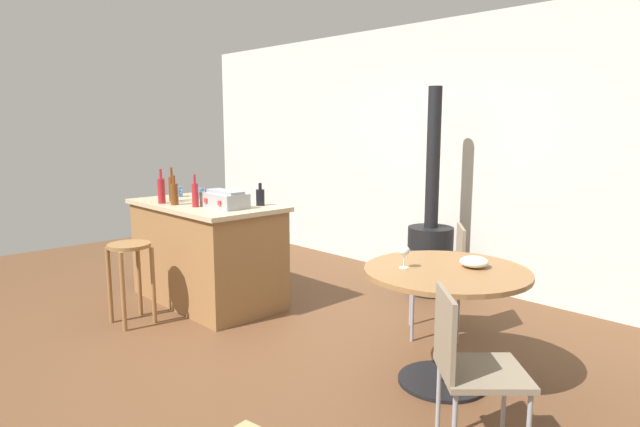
{
  "coord_description": "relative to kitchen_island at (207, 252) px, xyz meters",
  "views": [
    {
      "loc": [
        3.25,
        -2.33,
        1.65
      ],
      "look_at": [
        0.36,
        0.42,
        0.99
      ],
      "focal_mm": 30.56,
      "sensor_mm": 36.0,
      "label": 1
    }
  ],
  "objects": [
    {
      "name": "ground_plane",
      "position": [
        1.07,
        -0.33,
        -0.47
      ],
      "size": [
        8.8,
        8.8,
        0.0
      ],
      "primitive_type": "plane",
      "color": "brown"
    },
    {
      "name": "back_wall",
      "position": [
        1.07,
        2.23,
        0.88
      ],
      "size": [
        8.0,
        0.1,
        2.7
      ],
      "primitive_type": "cube",
      "color": "beige",
      "rests_on": "ground_plane"
    },
    {
      "name": "kitchen_island",
      "position": [
        0.0,
        0.0,
        0.0
      ],
      "size": [
        1.53,
        0.84,
        0.93
      ],
      "color": "olive",
      "rests_on": "ground_plane"
    },
    {
      "name": "wooden_stool",
      "position": [
        0.08,
        -0.78,
        0.03
      ],
      "size": [
        0.35,
        0.35,
        0.68
      ],
      "color": "olive",
      "rests_on": "ground_plane"
    },
    {
      "name": "dining_table",
      "position": [
        2.48,
        0.19,
        0.11
      ],
      "size": [
        1.03,
        1.03,
        0.76
      ],
      "color": "black",
      "rests_on": "ground_plane"
    },
    {
      "name": "folding_chair_near",
      "position": [
        3.03,
        -0.44,
        0.05
      ],
      "size": [
        0.57,
        0.57,
        0.87
      ],
      "color": "#7F705B",
      "rests_on": "ground_plane"
    },
    {
      "name": "folding_chair_far",
      "position": [
        2.01,
        0.88,
        0.05
      ],
      "size": [
        0.56,
        0.56,
        0.88
      ],
      "color": "#7F705B",
      "rests_on": "ground_plane"
    },
    {
      "name": "wood_stove",
      "position": [
        1.31,
        1.7,
        0.02
      ],
      "size": [
        0.44,
        0.45,
        2.0
      ],
      "color": "black",
      "rests_on": "ground_plane"
    },
    {
      "name": "toolbox",
      "position": [
        0.37,
        -0.03,
        0.54
      ],
      "size": [
        0.43,
        0.25,
        0.15
      ],
      "color": "gray",
      "rests_on": "kitchen_island"
    },
    {
      "name": "bottle_0",
      "position": [
        0.16,
        -0.2,
        0.58
      ],
      "size": [
        0.06,
        0.06,
        0.29
      ],
      "color": "maroon",
      "rests_on": "kitchen_island"
    },
    {
      "name": "bottle_1",
      "position": [
        -0.31,
        -0.16,
        0.59
      ],
      "size": [
        0.06,
        0.06,
        0.32
      ],
      "color": "#603314",
      "rests_on": "kitchen_island"
    },
    {
      "name": "bottle_2",
      "position": [
        0.49,
        0.26,
        0.54
      ],
      "size": [
        0.08,
        0.08,
        0.2
      ],
      "color": "black",
      "rests_on": "kitchen_island"
    },
    {
      "name": "bottle_3",
      "position": [
        -0.24,
        -0.31,
        0.59
      ],
      "size": [
        0.07,
        0.07,
        0.31
      ],
      "color": "maroon",
      "rests_on": "kitchen_island"
    },
    {
      "name": "bottle_4",
      "position": [
        -0.08,
        -0.27,
        0.57
      ],
      "size": [
        0.07,
        0.07,
        0.27
      ],
      "color": "#603314",
      "rests_on": "kitchen_island"
    },
    {
      "name": "cup_0",
      "position": [
        0.06,
        0.19,
        0.51
      ],
      "size": [
        0.12,
        0.08,
        0.09
      ],
      "color": "#383838",
      "rests_on": "kitchen_island"
    },
    {
      "name": "cup_1",
      "position": [
        -0.26,
        0.11,
        0.52
      ],
      "size": [
        0.11,
        0.08,
        0.11
      ],
      "color": "#4C7099",
      "rests_on": "kitchen_island"
    },
    {
      "name": "cup_2",
      "position": [
        -0.56,
        0.04,
        0.52
      ],
      "size": [
        0.11,
        0.08,
        0.1
      ],
      "color": "#4C7099",
      "rests_on": "kitchen_island"
    },
    {
      "name": "cup_3",
      "position": [
        -0.0,
        -0.01,
        0.51
      ],
      "size": [
        0.11,
        0.07,
        0.1
      ],
      "color": "#383838",
      "rests_on": "kitchen_island"
    },
    {
      "name": "wine_glass",
      "position": [
        2.28,
        0.02,
        0.39
      ],
      "size": [
        0.07,
        0.07,
        0.14
      ],
      "color": "silver",
      "rests_on": "dining_table"
    },
    {
      "name": "serving_bowl",
      "position": [
        2.57,
        0.35,
        0.32
      ],
      "size": [
        0.18,
        0.18,
        0.07
      ],
      "primitive_type": "ellipsoid",
      "color": "white",
      "rests_on": "dining_table"
    }
  ]
}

